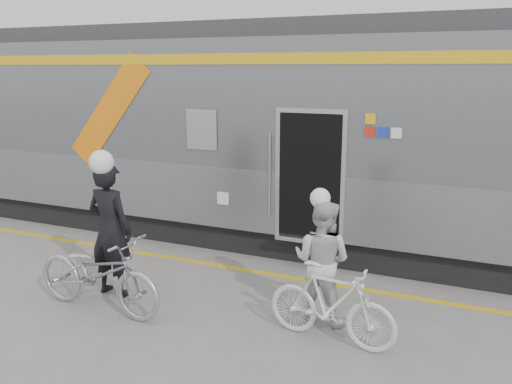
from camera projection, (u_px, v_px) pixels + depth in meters
The scene contains 9 objects.
ground at pixel (171, 323), 7.18m from camera, with size 90.00×90.00×0.00m, color slate.
train at pixel (231, 131), 10.93m from camera, with size 24.00×3.17×4.10m.
safety_strip at pixel (241, 269), 9.09m from camera, with size 24.00×0.12×0.01m, color gold.
man at pixel (110, 229), 7.91m from camera, with size 0.73×0.48×2.00m, color black.
bicycle_left at pixel (98, 273), 7.44m from camera, with size 0.73×2.10×1.10m, color #A7A9AF.
woman at pixel (322, 261), 7.12m from camera, with size 0.80×0.63×1.65m, color beige.
bicycle_right at pixel (331, 304), 6.58m from camera, with size 0.47×1.67×1.00m, color silver.
helmet_man at pixel (105, 150), 7.65m from camera, with size 0.35×0.35×0.35m, color white.
helmet_woman at pixel (324, 190), 6.90m from camera, with size 0.26×0.26×0.26m, color white.
Camera 1 is at (3.75, -5.56, 3.31)m, focal length 38.00 mm.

